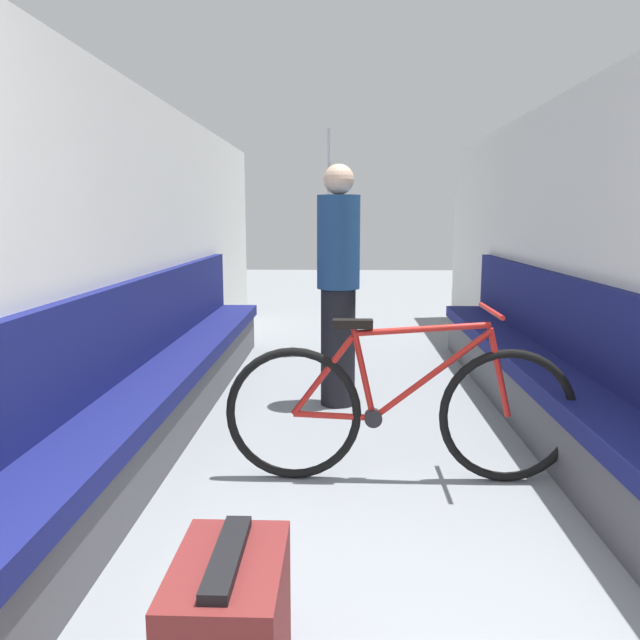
{
  "coord_description": "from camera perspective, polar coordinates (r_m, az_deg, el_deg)",
  "views": [
    {
      "loc": [
        -0.09,
        -0.83,
        1.35
      ],
      "look_at": [
        -0.24,
        3.21,
        0.67
      ],
      "focal_mm": 35.0,
      "sensor_mm": 36.0,
      "label": 1
    }
  ],
  "objects": [
    {
      "name": "wall_left",
      "position": [
        4.05,
        -17.44,
        5.32
      ],
      "size": [
        0.1,
        9.17,
        2.17
      ],
      "primitive_type": "cube",
      "color": "silver",
      "rests_on": "ground"
    },
    {
      "name": "wall_right",
      "position": [
        4.12,
        23.98,
        5.0
      ],
      "size": [
        0.1,
        9.17,
        2.17
      ],
      "primitive_type": "cube",
      "color": "silver",
      "rests_on": "ground"
    },
    {
      "name": "bench_seat_row_left",
      "position": [
        4.11,
        -13.92,
        -5.35
      ],
      "size": [
        0.41,
        5.08,
        0.97
      ],
      "color": "#4C4C51",
      "rests_on": "ground"
    },
    {
      "name": "bench_seat_row_right",
      "position": [
        4.17,
        20.36,
        -5.47
      ],
      "size": [
        0.41,
        5.08,
        0.97
      ],
      "color": "#4C4C51",
      "rests_on": "ground"
    },
    {
      "name": "bicycle",
      "position": [
        3.23,
        7.29,
        -8.18
      ],
      "size": [
        1.78,
        0.46,
        0.9
      ],
      "rotation": [
        0.0,
        0.0,
        0.03
      ],
      "color": "black",
      "rests_on": "ground"
    },
    {
      "name": "grab_pole_near",
      "position": [
        5.98,
        0.82,
        6.58
      ],
      "size": [
        0.08,
        0.08,
        2.15
      ],
      "color": "gray",
      "rests_on": "ground"
    },
    {
      "name": "passenger_standing",
      "position": [
        4.4,
        1.68,
        3.36
      ],
      "size": [
        0.3,
        0.3,
        1.7
      ],
      "rotation": [
        0.0,
        0.0,
        -0.75
      ],
      "color": "black",
      "rests_on": "ground"
    },
    {
      "name": "luggage_bag",
      "position": [
        1.88,
        -8.28,
        -26.95
      ],
      "size": [
        0.29,
        0.45,
        0.49
      ],
      "color": "maroon",
      "rests_on": "ground"
    }
  ]
}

